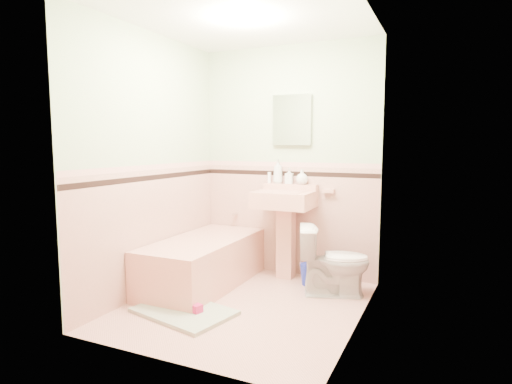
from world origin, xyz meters
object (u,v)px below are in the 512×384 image
at_px(sink, 284,235).
at_px(shoe, 193,307).
at_px(soap_bottle_left, 278,171).
at_px(soap_bottle_right, 302,177).
at_px(toilet, 334,261).
at_px(soap_bottle_mid, 289,176).
at_px(bathtub, 203,263).
at_px(bucket, 310,274).
at_px(medicine_cabinet, 292,120).

bearing_deg(sink, shoe, -106.05).
distance_m(sink, shoe, 1.34).
distance_m(soap_bottle_left, soap_bottle_right, 0.28).
distance_m(soap_bottle_right, toilet, 1.00).
height_order(sink, shoe, sink).
bearing_deg(soap_bottle_mid, bathtub, -133.14).
distance_m(soap_bottle_mid, soap_bottle_right, 0.15).
bearing_deg(soap_bottle_right, shoe, -109.02).
height_order(sink, soap_bottle_mid, soap_bottle_mid).
bearing_deg(bucket, sink, 168.26).
distance_m(bathtub, shoe, 0.79).
bearing_deg(soap_bottle_mid, toilet, -34.92).
distance_m(bathtub, medicine_cabinet, 1.78).
relative_size(sink, toilet, 1.42).
bearing_deg(medicine_cabinet, sink, -90.00).
height_order(toilet, bucket, toilet).
relative_size(soap_bottle_right, shoe, 0.97).
bearing_deg(toilet, bathtub, 83.05).
distance_m(medicine_cabinet, toilet, 1.57).
distance_m(soap_bottle_mid, shoe, 1.78).
height_order(soap_bottle_mid, bucket, soap_bottle_mid).
height_order(soap_bottle_left, soap_bottle_mid, soap_bottle_left).
distance_m(sink, soap_bottle_right, 0.66).
bearing_deg(soap_bottle_left, soap_bottle_mid, 0.00).
height_order(soap_bottle_mid, soap_bottle_right, soap_bottle_mid).
height_order(bathtub, toilet, toilet).
bearing_deg(sink, toilet, -22.74).
relative_size(medicine_cabinet, soap_bottle_right, 3.34).
distance_m(soap_bottle_right, shoe, 1.81).
distance_m(medicine_cabinet, shoe, 2.20).
relative_size(toilet, shoe, 4.01).
xyz_separation_m(medicine_cabinet, shoe, (-0.35, -1.44, -1.63)).
bearing_deg(soap_bottle_right, medicine_cabinet, 167.20).
xyz_separation_m(bathtub, soap_bottle_mid, (0.67, 0.71, 0.87)).
relative_size(bathtub, soap_bottle_right, 9.29).
height_order(sink, soap_bottle_left, soap_bottle_left).
xyz_separation_m(bathtub, soap_bottle_right, (0.81, 0.71, 0.87)).
relative_size(soap_bottle_left, soap_bottle_right, 1.64).
height_order(sink, medicine_cabinet, medicine_cabinet).
relative_size(medicine_cabinet, soap_bottle_mid, 3.18).
xyz_separation_m(medicine_cabinet, toilet, (0.61, -0.47, -1.37)).
relative_size(soap_bottle_right, toilet, 0.24).
height_order(bathtub, soap_bottle_right, soap_bottle_right).
bearing_deg(toilet, soap_bottle_mid, 36.08).
relative_size(bathtub, soap_bottle_mid, 8.84).
height_order(bathtub, soap_bottle_left, soap_bottle_left).
bearing_deg(soap_bottle_left, toilet, -29.97).
bearing_deg(soap_bottle_left, medicine_cabinet, 11.62).
bearing_deg(soap_bottle_mid, sink, -85.35).
height_order(bucket, shoe, bucket).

